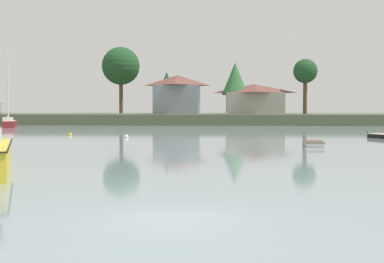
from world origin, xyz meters
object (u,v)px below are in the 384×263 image
Objects in this scene: mooring_buoy_green at (368,132)px; mooring_buoy_yellow at (70,135)px; sailboat_maroon at (8,125)px; dinghy_white at (314,144)px; mooring_buoy_white at (126,137)px.

mooring_buoy_green is 36.71m from mooring_buoy_yellow.
sailboat_maroon is 56.53m from mooring_buoy_green.
dinghy_white is at bearing -44.44° from sailboat_maroon.
mooring_buoy_yellow is (-24.54, 15.87, -0.06)m from dinghy_white.
sailboat_maroon reaches higher than mooring_buoy_yellow.
sailboat_maroon is 29.65× the size of mooring_buoy_yellow.
mooring_buoy_green is at bearing -17.95° from sailboat_maroon.
dinghy_white is (42.60, -41.78, -0.16)m from sailboat_maroon.
mooring_buoy_white is at bearing -32.50° from mooring_buoy_yellow.
mooring_buoy_yellow is at bearing 147.11° from dinghy_white.
mooring_buoy_yellow reaches higher than mooring_buoy_green.
sailboat_maroon is 31.58m from mooring_buoy_yellow.
dinghy_white is at bearing -33.06° from mooring_buoy_white.
sailboat_maroon is at bearing 162.05° from mooring_buoy_green.
mooring_buoy_white reaches higher than mooring_buoy_green.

